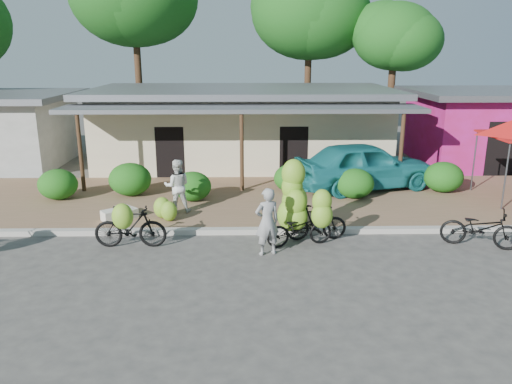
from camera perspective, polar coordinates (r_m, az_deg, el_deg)
ground at (r=12.07m, az=-1.81°, el=-8.11°), size 100.00×100.00×0.00m
sidewalk at (r=16.74m, az=-1.62°, el=-0.97°), size 60.00×6.00×0.12m
curb at (r=13.89m, az=-1.72°, el=-4.48°), size 60.00×0.25×0.15m
shop_main at (r=22.19m, az=-1.54°, el=7.60°), size 13.00×8.50×3.35m
shop_pink at (r=24.54m, az=23.99°, el=6.92°), size 6.00×6.00×3.25m
tree_center_right at (r=27.90m, az=5.71°, el=19.96°), size 6.13×6.09×9.27m
tree_near_right at (r=26.63m, az=15.13°, el=17.00°), size 4.31×4.12×7.29m
hedge_0 at (r=17.81m, az=-21.71°, el=0.82°), size 1.30×1.17×1.02m
hedge_1 at (r=17.53m, az=-14.20°, el=1.42°), size 1.44×1.29×1.12m
hedge_2 at (r=16.53m, az=-7.28°, el=0.66°), size 1.25×1.12×0.97m
hedge_3 at (r=17.47m, az=4.12°, el=1.59°), size 1.27×1.14×0.99m
hedge_4 at (r=17.01m, az=11.22°, el=0.96°), size 1.29×1.16×1.00m
hedge_5 at (r=18.61m, az=20.64°, el=1.61°), size 1.36×1.22×1.06m
bike_left at (r=13.11m, az=-14.27°, el=-3.74°), size 1.85×1.14×1.38m
bike_center at (r=13.11m, az=4.57°, el=-2.21°), size 1.86×1.35×2.19m
bike_right at (r=13.18m, az=7.07°, el=-3.05°), size 1.67×1.17×1.58m
bike_far_right at (r=14.08m, az=24.25°, el=-3.78°), size 2.05×1.32×1.02m
loose_banana_a at (r=14.69m, az=-9.92°, el=-2.17°), size 0.47×0.40×0.59m
loose_banana_b at (r=14.97m, az=-10.66°, el=-1.77°), size 0.51×0.44×0.64m
loose_banana_c at (r=14.52m, az=4.95°, el=-2.06°), size 0.52×0.45×0.66m
sack_near at (r=15.23m, az=-15.62°, el=-2.46°), size 0.92×0.84×0.30m
sack_far at (r=15.42m, az=-14.62°, el=-2.19°), size 0.80×0.79×0.28m
vendor at (r=12.25m, az=1.29°, el=-3.41°), size 0.73×0.59×1.72m
bystander at (r=15.34m, az=-9.00°, el=0.69°), size 0.86×0.70×1.64m
teal_van at (r=18.16m, az=12.29°, el=2.99°), size 5.38×3.35×1.71m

